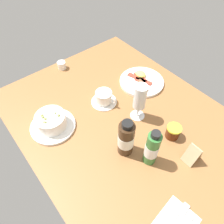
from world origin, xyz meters
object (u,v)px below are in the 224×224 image
at_px(creamer_jug, 62,65).
at_px(jam_jar, 173,132).
at_px(menu_card, 194,153).
at_px(coffee_cup, 104,98).
at_px(sauce_bottle_brown, 126,139).
at_px(porridge_bowl, 52,122).
at_px(breakfast_plate, 141,81).
at_px(wine_glass, 140,98).
at_px(sauce_bottle_green, 152,149).

distance_m(creamer_jug, jam_jar, 0.69).
bearing_deg(menu_card, creamer_jug, -172.92).
distance_m(coffee_cup, sauce_bottle_brown, 0.28).
relative_size(jam_jar, menu_card, 0.69).
bearing_deg(sauce_bottle_brown, porridge_bowl, -149.61).
bearing_deg(coffee_cup, menu_card, 9.83).
bearing_deg(jam_jar, porridge_bowl, -134.67).
xyz_separation_m(porridge_bowl, sauce_bottle_brown, (0.28, 0.17, 0.05)).
xyz_separation_m(sauce_bottle_brown, breakfast_plate, (-0.24, 0.33, -0.07)).
relative_size(sauce_bottle_brown, breakfast_plate, 0.79).
height_order(wine_glass, jam_jar, wine_glass).
height_order(sauce_bottle_green, sauce_bottle_brown, sauce_bottle_green).
height_order(sauce_bottle_green, breakfast_plate, sauce_bottle_green).
bearing_deg(porridge_bowl, jam_jar, 45.33).
xyz_separation_m(coffee_cup, menu_card, (0.45, 0.08, 0.01)).
xyz_separation_m(wine_glass, breakfast_plate, (-0.15, 0.17, -0.10)).
relative_size(porridge_bowl, breakfast_plate, 0.85).
bearing_deg(sauce_bottle_brown, wine_glass, 120.81).
relative_size(creamer_jug, jam_jar, 0.92).
xyz_separation_m(porridge_bowl, coffee_cup, (0.03, 0.26, -0.01)).
distance_m(sauce_bottle_brown, breakfast_plate, 0.42).
xyz_separation_m(creamer_jug, jam_jar, (0.68, 0.12, 0.01)).
height_order(porridge_bowl, sauce_bottle_brown, sauce_bottle_brown).
distance_m(jam_jar, sauce_bottle_green, 0.16).
height_order(wine_glass, menu_card, wine_glass).
height_order(sauce_bottle_brown, breakfast_plate, sauce_bottle_brown).
xyz_separation_m(porridge_bowl, sauce_bottle_green, (0.37, 0.21, 0.05)).
height_order(sauce_bottle_brown, menu_card, sauce_bottle_brown).
relative_size(coffee_cup, sauce_bottle_green, 0.68).
height_order(porridge_bowl, breakfast_plate, porridge_bowl).
bearing_deg(jam_jar, wine_glass, -168.39).
height_order(coffee_cup, wine_glass, wine_glass).
bearing_deg(porridge_bowl, creamer_jug, 143.76).
relative_size(coffee_cup, creamer_jug, 2.29).
distance_m(coffee_cup, menu_card, 0.45).
xyz_separation_m(creamer_jug, menu_card, (0.80, 0.10, 0.02)).
distance_m(sauce_bottle_green, sauce_bottle_brown, 0.10).
distance_m(coffee_cup, wine_glass, 0.19).
bearing_deg(sauce_bottle_green, wine_glass, 147.69).
distance_m(wine_glass, sauce_bottle_green, 0.22).
relative_size(coffee_cup, breakfast_plate, 0.55).
bearing_deg(sauce_bottle_brown, jam_jar, 69.10).
xyz_separation_m(creamer_jug, sauce_bottle_green, (0.70, -0.03, 0.06)).
bearing_deg(wine_glass, breakfast_plate, 130.94).
relative_size(wine_glass, breakfast_plate, 0.80).
bearing_deg(breakfast_plate, jam_jar, -23.02).
distance_m(wine_glass, jam_jar, 0.19).
distance_m(coffee_cup, breakfast_plate, 0.24).
relative_size(porridge_bowl, wine_glass, 1.07).
bearing_deg(jam_jar, creamer_jug, -169.78).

